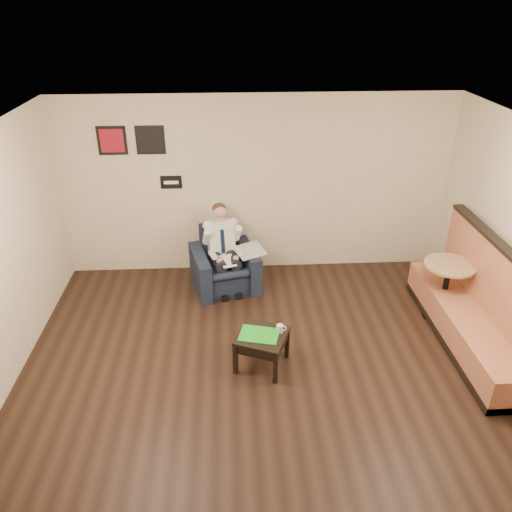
{
  "coord_description": "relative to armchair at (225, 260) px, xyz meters",
  "views": [
    {
      "loc": [
        -0.42,
        -4.28,
        4.06
      ],
      "look_at": [
        -0.11,
        1.2,
        1.14
      ],
      "focal_mm": 35.0,
      "sensor_mm": 36.0,
      "label": 1
    }
  ],
  "objects": [
    {
      "name": "ground",
      "position": [
        0.52,
        -2.38,
        -0.45
      ],
      "size": [
        6.0,
        6.0,
        0.0
      ],
      "primitive_type": "plane",
      "color": "black",
      "rests_on": "ground"
    },
    {
      "name": "wall_back",
      "position": [
        0.52,
        0.62,
        0.95
      ],
      "size": [
        6.0,
        0.02,
        2.8
      ],
      "primitive_type": "cube",
      "color": "beige",
      "rests_on": "ground"
    },
    {
      "name": "ceiling",
      "position": [
        0.52,
        -2.38,
        2.35
      ],
      "size": [
        6.0,
        6.0,
        0.02
      ],
      "primitive_type": "cube",
      "color": "white",
      "rests_on": "wall_back"
    },
    {
      "name": "seating_sign",
      "position": [
        -0.78,
        0.6,
        1.05
      ],
      "size": [
        0.32,
        0.02,
        0.2
      ],
      "primitive_type": "cube",
      "color": "black",
      "rests_on": "wall_back"
    },
    {
      "name": "art_print_left",
      "position": [
        -1.58,
        0.6,
        1.7
      ],
      "size": [
        0.42,
        0.03,
        0.42
      ],
      "primitive_type": "cube",
      "color": "maroon",
      "rests_on": "wall_back"
    },
    {
      "name": "art_print_right",
      "position": [
        -1.03,
        0.6,
        1.7
      ],
      "size": [
        0.42,
        0.03,
        0.42
      ],
      "primitive_type": "cube",
      "color": "black",
      "rests_on": "wall_back"
    },
    {
      "name": "armchair",
      "position": [
        0.0,
        0.0,
        0.0
      ],
      "size": [
        1.12,
        1.12,
        0.9
      ],
      "primitive_type": "cube",
      "rotation": [
        0.0,
        0.0,
        0.23
      ],
      "color": "black",
      "rests_on": "ground"
    },
    {
      "name": "seated_man",
      "position": [
        0.03,
        -0.11,
        0.17
      ],
      "size": [
        0.78,
        0.99,
        1.23
      ],
      "primitive_type": null,
      "rotation": [
        0.0,
        0.0,
        0.23
      ],
      "color": "silver",
      "rests_on": "armchair"
    },
    {
      "name": "lap_papers",
      "position": [
        0.05,
        -0.21,
        0.1
      ],
      "size": [
        0.28,
        0.34,
        0.01
      ],
      "primitive_type": "cube",
      "rotation": [
        0.0,
        0.0,
        0.3
      ],
      "color": "white",
      "rests_on": "seated_man"
    },
    {
      "name": "newspaper",
      "position": [
        0.39,
        -0.01,
        0.16
      ],
      "size": [
        0.51,
        0.58,
        0.01
      ],
      "primitive_type": "cube",
      "rotation": [
        0.0,
        0.0,
        0.29
      ],
      "color": "silver",
      "rests_on": "armchair"
    },
    {
      "name": "side_table",
      "position": [
        0.44,
        -1.89,
        -0.22
      ],
      "size": [
        0.73,
        0.73,
        0.46
      ],
      "primitive_type": "cube",
      "rotation": [
        0.0,
        0.0,
        -0.39
      ],
      "color": "black",
      "rests_on": "ground"
    },
    {
      "name": "green_folder",
      "position": [
        0.41,
        -1.89,
        0.01
      ],
      "size": [
        0.52,
        0.43,
        0.01
      ],
      "primitive_type": "cube",
      "rotation": [
        0.0,
        0.0,
        -0.25
      ],
      "color": "green",
      "rests_on": "side_table"
    },
    {
      "name": "coffee_mug",
      "position": [
        0.66,
        -1.84,
        0.05
      ],
      "size": [
        0.11,
        0.11,
        0.1
      ],
      "primitive_type": "cylinder",
      "rotation": [
        0.0,
        0.0,
        -0.39
      ],
      "color": "white",
      "rests_on": "side_table"
    },
    {
      "name": "smartphone",
      "position": [
        0.55,
        -1.75,
        0.01
      ],
      "size": [
        0.16,
        0.14,
        0.01
      ],
      "primitive_type": "cube",
      "rotation": [
        0.0,
        0.0,
        -0.56
      ],
      "color": "black",
      "rests_on": "side_table"
    },
    {
      "name": "banquette",
      "position": [
        3.11,
        -1.54,
        0.23
      ],
      "size": [
        0.63,
        2.65,
        1.35
      ],
      "primitive_type": "cube",
      "color": "#B06344",
      "rests_on": "ground"
    },
    {
      "name": "cafe_table",
      "position": [
        3.03,
        -0.99,
        -0.03
      ],
      "size": [
        0.87,
        0.87,
        0.84
      ],
      "primitive_type": "cylinder",
      "rotation": [
        0.0,
        0.0,
        -0.36
      ],
      "color": "tan",
      "rests_on": "ground"
    }
  ]
}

